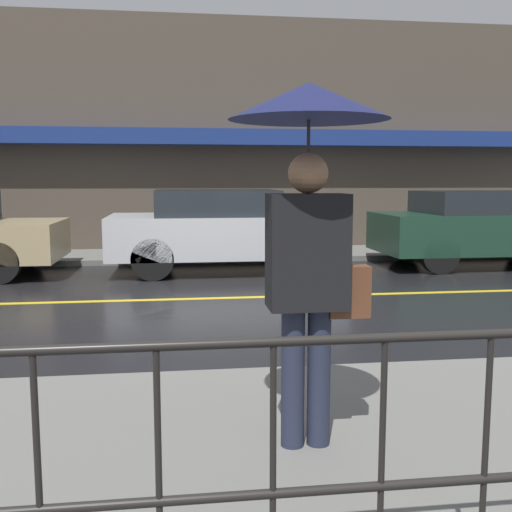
% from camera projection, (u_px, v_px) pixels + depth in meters
% --- Properties ---
extents(ground_plane, '(80.00, 80.00, 0.00)m').
position_uv_depth(ground_plane, '(215.00, 298.00, 8.45)').
color(ground_plane, black).
extents(sidewalk_near, '(28.00, 3.08, 0.11)m').
position_uv_depth(sidewalk_near, '(271.00, 459.00, 3.49)').
color(sidewalk_near, slate).
rests_on(sidewalk_near, ground_plane).
extents(sidewalk_far, '(28.00, 1.97, 0.11)m').
position_uv_depth(sidewalk_far, '(201.00, 255.00, 12.86)').
color(sidewalk_far, slate).
rests_on(sidewalk_far, ground_plane).
extents(lane_marking, '(25.20, 0.12, 0.01)m').
position_uv_depth(lane_marking, '(215.00, 298.00, 8.45)').
color(lane_marking, gold).
rests_on(lane_marking, ground_plane).
extents(building_storefront, '(28.00, 0.85, 5.30)m').
position_uv_depth(building_storefront, '(198.00, 136.00, 13.61)').
color(building_storefront, '#4C4238').
rests_on(building_storefront, ground_plane).
extents(railing_foreground, '(12.00, 0.04, 1.03)m').
position_uv_depth(railing_foreground, '(328.00, 438.00, 2.13)').
color(railing_foreground, black).
rests_on(railing_foreground, sidewalk_near).
extents(pedestrian, '(0.90, 0.90, 2.10)m').
position_uv_depth(pedestrian, '(309.00, 181.00, 3.36)').
color(pedestrian, '#23283D').
rests_on(pedestrian, sidewalk_near).
extents(car_silver, '(4.15, 1.91, 1.48)m').
position_uv_depth(car_silver, '(224.00, 229.00, 10.86)').
color(car_silver, '#B2B5BA').
rests_on(car_silver, ground_plane).
extents(car_dark_green, '(4.16, 1.84, 1.45)m').
position_uv_depth(car_dark_green, '(484.00, 227.00, 11.52)').
color(car_dark_green, '#193828').
rests_on(car_dark_green, ground_plane).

